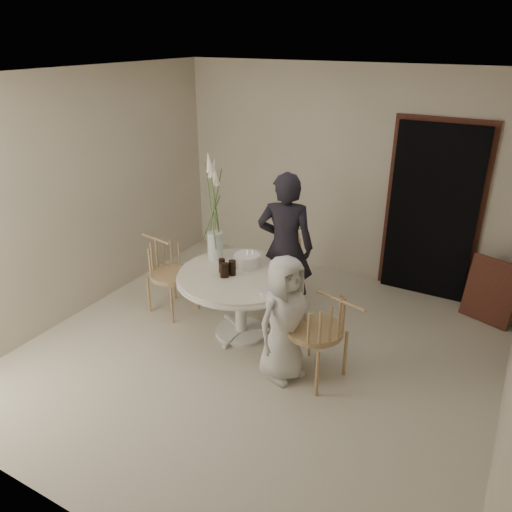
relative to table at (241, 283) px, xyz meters
The scene contains 18 objects.
ground 0.75m from the table, 35.54° to the right, with size 4.50×4.50×0.00m, color beige.
room_shell 1.09m from the table, 35.54° to the right, with size 4.50×4.50×4.50m.
doorway 2.49m from the table, 52.29° to the left, with size 1.00×0.10×2.10m, color black.
door_trim 2.53m from the table, 52.85° to the left, with size 1.12×0.03×2.22m, color brown.
table is the anchor object (origin of this frame).
picture_frame 2.81m from the table, 34.85° to the left, with size 0.56×0.04×0.74m, color brown.
chair_far 1.11m from the table, 89.23° to the left, with size 0.54×0.57×0.82m.
chair_right 1.14m from the table, 16.50° to the right, with size 0.64×0.61×0.94m.
chair_left 1.07m from the table, behind, with size 0.57×0.54×0.87m.
girl 0.67m from the table, 68.09° to the left, with size 0.62×0.41×1.71m, color black.
boy 0.83m from the table, 30.45° to the right, with size 0.61×0.39×1.24m, color silver.
birthday_cake 0.26m from the table, 98.69° to the left, with size 0.28×0.28×0.18m.
cola_tumbler_a 0.26m from the table, 121.91° to the right, with size 0.07×0.07×0.15m, color black.
cola_tumbler_b 0.27m from the table, 124.57° to the right, with size 0.07×0.07×0.15m, color black.
cola_tumbler_c 0.27m from the table, 158.50° to the right, with size 0.07×0.07×0.15m, color black.
cola_tumbler_d 0.21m from the table, 128.05° to the right, with size 0.07×0.07×0.16m, color black.
plate_stack 0.56m from the table, 27.55° to the right, with size 0.22×0.22×0.06m, color silver.
flower_vase 0.70m from the table, 157.84° to the left, with size 0.17×0.17×1.19m.
Camera 1 is at (2.05, -3.72, 3.03)m, focal length 35.00 mm.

